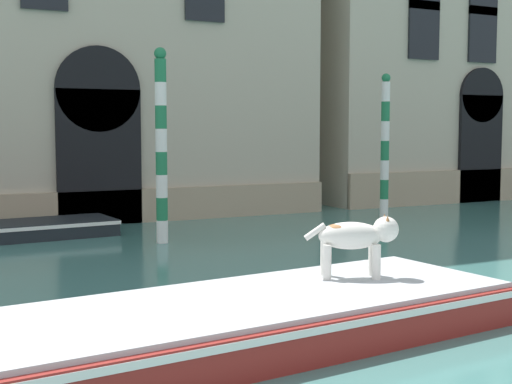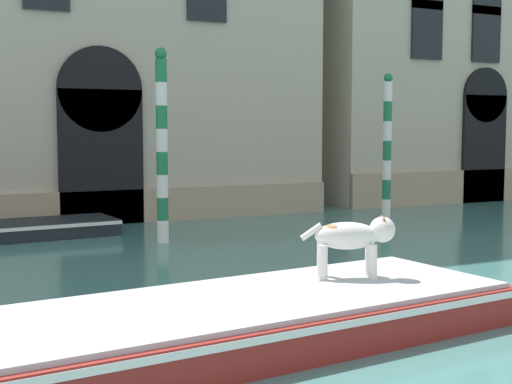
% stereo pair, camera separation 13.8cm
% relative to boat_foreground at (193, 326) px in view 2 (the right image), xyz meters
% --- Properties ---
extents(palazzo_right, '(15.24, 6.13, 12.40)m').
position_rel_boat_foreground_xyz_m(palazzo_right, '(16.83, 13.73, 5.91)').
color(palazzo_right, '#B2A893').
rests_on(palazzo_right, ground_plane).
extents(boat_foreground, '(8.26, 3.13, 0.52)m').
position_rel_boat_foreground_xyz_m(boat_foreground, '(0.00, 0.00, 0.00)').
color(boat_foreground, maroon).
rests_on(boat_foreground, ground_plane).
extents(dog_on_deck, '(1.15, 0.70, 0.82)m').
position_rel_boat_foreground_xyz_m(dog_on_deck, '(2.40, 0.43, 0.78)').
color(dog_on_deck, silver).
rests_on(dog_on_deck, boat_foreground).
extents(mooring_pole_0, '(0.26, 0.26, 4.15)m').
position_rel_boat_foreground_xyz_m(mooring_pole_0, '(2.11, 7.28, 1.82)').
color(mooring_pole_0, white).
rests_on(mooring_pole_0, ground_plane).
extents(mooring_pole_1, '(0.24, 0.24, 3.92)m').
position_rel_boat_foreground_xyz_m(mooring_pole_1, '(8.91, 8.55, 1.70)').
color(mooring_pole_1, white).
rests_on(mooring_pole_1, ground_plane).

